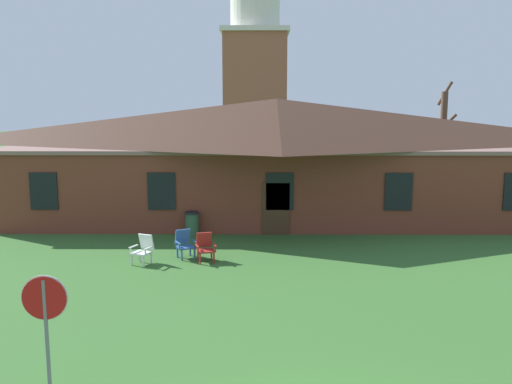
{
  "coord_description": "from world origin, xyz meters",
  "views": [
    {
      "loc": [
        -0.77,
        -6.82,
        5.2
      ],
      "look_at": [
        -0.9,
        8.96,
        2.68
      ],
      "focal_mm": 38.84,
      "sensor_mm": 36.0,
      "label": 1
    }
  ],
  "objects_px": {
    "lawn_chair_by_porch": "(143,249)",
    "lawn_chair_near_door": "(185,243)",
    "trash_bin": "(192,224)",
    "stop_sign": "(45,313)",
    "lawn_chair_left_end": "(205,247)"
  },
  "relations": [
    {
      "from": "stop_sign",
      "to": "trash_bin",
      "type": "distance_m",
      "value": 12.51
    },
    {
      "from": "lawn_chair_by_porch",
      "to": "stop_sign",
      "type": "bearing_deg",
      "value": -88.96
    },
    {
      "from": "lawn_chair_near_door",
      "to": "lawn_chair_left_end",
      "type": "xyz_separation_m",
      "value": [
        0.75,
        -0.46,
        0.0
      ]
    },
    {
      "from": "stop_sign",
      "to": "lawn_chair_near_door",
      "type": "distance_m",
      "value": 9.48
    },
    {
      "from": "lawn_chair_near_door",
      "to": "lawn_chair_left_end",
      "type": "height_order",
      "value": "same"
    },
    {
      "from": "lawn_chair_by_porch",
      "to": "lawn_chair_left_end",
      "type": "height_order",
      "value": "same"
    },
    {
      "from": "lawn_chair_by_porch",
      "to": "trash_bin",
      "type": "height_order",
      "value": "trash_bin"
    },
    {
      "from": "lawn_chair_left_end",
      "to": "stop_sign",
      "type": "bearing_deg",
      "value": -101.76
    },
    {
      "from": "lawn_chair_by_porch",
      "to": "lawn_chair_near_door",
      "type": "bearing_deg",
      "value": 30.73
    },
    {
      "from": "stop_sign",
      "to": "lawn_chair_by_porch",
      "type": "relative_size",
      "value": 2.43
    },
    {
      "from": "lawn_chair_by_porch",
      "to": "lawn_chair_near_door",
      "type": "xyz_separation_m",
      "value": [
        1.25,
        0.75,
        0.0
      ]
    },
    {
      "from": "lawn_chair_near_door",
      "to": "trash_bin",
      "type": "xyz_separation_m",
      "value": [
        -0.12,
        3.07,
        -0.0
      ]
    },
    {
      "from": "stop_sign",
      "to": "lawn_chair_near_door",
      "type": "xyz_separation_m",
      "value": [
        1.1,
        9.34,
        -1.15
      ]
    },
    {
      "from": "lawn_chair_near_door",
      "to": "lawn_chair_left_end",
      "type": "distance_m",
      "value": 0.88
    },
    {
      "from": "stop_sign",
      "to": "lawn_chair_left_end",
      "type": "height_order",
      "value": "stop_sign"
    }
  ]
}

